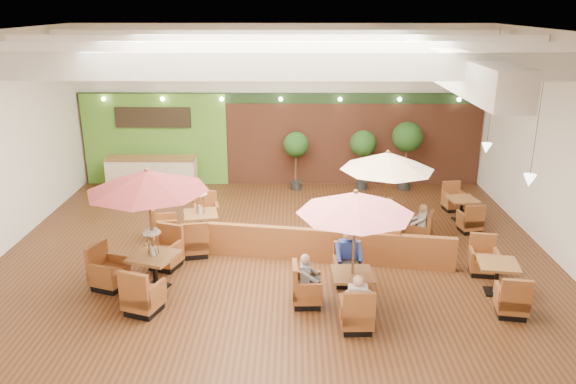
{
  "coord_description": "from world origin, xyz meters",
  "views": [
    {
      "loc": [
        0.45,
        -13.2,
        6.12
      ],
      "look_at": [
        0.3,
        0.5,
        1.5
      ],
      "focal_mm": 35.0,
      "sensor_mm": 36.0,
      "label": 1
    }
  ],
  "objects_px": {
    "topiary_2": "(407,140)",
    "diner_4": "(420,220)",
    "booth_divider": "(328,246)",
    "table_1": "(351,223)",
    "table_4": "(496,278)",
    "topiary_1": "(363,146)",
    "diner_0": "(357,296)",
    "table_2": "(386,181)",
    "diner_1": "(348,253)",
    "service_counter": "(152,174)",
    "topiary_0": "(296,147)",
    "table_3": "(192,224)",
    "table_0": "(146,204)",
    "diner_2": "(307,274)",
    "diner_3": "(390,233)",
    "table_5": "(461,210)"
  },
  "relations": [
    {
      "from": "table_3",
      "to": "topiary_1",
      "type": "bearing_deg",
      "value": 28.99
    },
    {
      "from": "table_0",
      "to": "diner_3",
      "type": "bearing_deg",
      "value": 34.43
    },
    {
      "from": "topiary_2",
      "to": "diner_1",
      "type": "height_order",
      "value": "topiary_2"
    },
    {
      "from": "topiary_1",
      "to": "topiary_0",
      "type": "bearing_deg",
      "value": -180.0
    },
    {
      "from": "table_2",
      "to": "diner_1",
      "type": "height_order",
      "value": "table_2"
    },
    {
      "from": "table_3",
      "to": "topiary_0",
      "type": "relative_size",
      "value": 1.36
    },
    {
      "from": "diner_1",
      "to": "diner_4",
      "type": "relative_size",
      "value": 1.2
    },
    {
      "from": "booth_divider",
      "to": "diner_3",
      "type": "relative_size",
      "value": 8.08
    },
    {
      "from": "booth_divider",
      "to": "table_0",
      "type": "relative_size",
      "value": 2.08
    },
    {
      "from": "topiary_2",
      "to": "diner_4",
      "type": "distance_m",
      "value": 4.9
    },
    {
      "from": "table_3",
      "to": "table_4",
      "type": "relative_size",
      "value": 1.07
    },
    {
      "from": "topiary_1",
      "to": "diner_1",
      "type": "height_order",
      "value": "topiary_1"
    },
    {
      "from": "topiary_1",
      "to": "table_2",
      "type": "bearing_deg",
      "value": -89.61
    },
    {
      "from": "table_1",
      "to": "table_0",
      "type": "bearing_deg",
      "value": 168.99
    },
    {
      "from": "service_counter",
      "to": "diner_0",
      "type": "bearing_deg",
      "value": -54.86
    },
    {
      "from": "topiary_1",
      "to": "diner_0",
      "type": "bearing_deg",
      "value": -97.11
    },
    {
      "from": "service_counter",
      "to": "booth_divider",
      "type": "bearing_deg",
      "value": -44.41
    },
    {
      "from": "topiary_0",
      "to": "booth_divider",
      "type": "bearing_deg",
      "value": -82.23
    },
    {
      "from": "diner_3",
      "to": "diner_0",
      "type": "bearing_deg",
      "value": -97.32
    },
    {
      "from": "table_2",
      "to": "diner_2",
      "type": "relative_size",
      "value": 3.79
    },
    {
      "from": "table_4",
      "to": "table_3",
      "type": "bearing_deg",
      "value": 166.88
    },
    {
      "from": "booth_divider",
      "to": "diner_2",
      "type": "relative_size",
      "value": 8.54
    },
    {
      "from": "booth_divider",
      "to": "table_3",
      "type": "height_order",
      "value": "table_3"
    },
    {
      "from": "service_counter",
      "to": "table_3",
      "type": "relative_size",
      "value": 1.1
    },
    {
      "from": "diner_2",
      "to": "diner_4",
      "type": "distance_m",
      "value": 4.37
    },
    {
      "from": "table_4",
      "to": "table_5",
      "type": "distance_m",
      "value": 4.41
    },
    {
      "from": "table_1",
      "to": "topiary_2",
      "type": "relative_size",
      "value": 1.1
    },
    {
      "from": "service_counter",
      "to": "table_2",
      "type": "height_order",
      "value": "table_2"
    },
    {
      "from": "table_2",
      "to": "table_4",
      "type": "bearing_deg",
      "value": -28.85
    },
    {
      "from": "diner_0",
      "to": "diner_3",
      "type": "distance_m",
      "value": 3.33
    },
    {
      "from": "diner_3",
      "to": "table_3",
      "type": "bearing_deg",
      "value": 178.87
    },
    {
      "from": "booth_divider",
      "to": "table_1",
      "type": "bearing_deg",
      "value": -72.57
    },
    {
      "from": "table_2",
      "to": "diner_0",
      "type": "relative_size",
      "value": 3.61
    },
    {
      "from": "topiary_0",
      "to": "topiary_2",
      "type": "relative_size",
      "value": 0.85
    },
    {
      "from": "topiary_1",
      "to": "diner_3",
      "type": "bearing_deg",
      "value": -89.67
    },
    {
      "from": "booth_divider",
      "to": "diner_1",
      "type": "height_order",
      "value": "diner_1"
    },
    {
      "from": "service_counter",
      "to": "topiary_0",
      "type": "height_order",
      "value": "topiary_0"
    },
    {
      "from": "table_2",
      "to": "diner_3",
      "type": "relative_size",
      "value": 3.58
    },
    {
      "from": "table_4",
      "to": "diner_2",
      "type": "xyz_separation_m",
      "value": [
        -4.2,
        -0.56,
        0.37
      ]
    },
    {
      "from": "service_counter",
      "to": "topiary_2",
      "type": "distance_m",
      "value": 8.75
    },
    {
      "from": "table_1",
      "to": "table_4",
      "type": "xyz_separation_m",
      "value": [
        3.31,
        0.56,
        -1.52
      ]
    },
    {
      "from": "table_2",
      "to": "diner_2",
      "type": "distance_m",
      "value": 3.91
    },
    {
      "from": "table_1",
      "to": "table_4",
      "type": "distance_m",
      "value": 3.68
    },
    {
      "from": "table_2",
      "to": "diner_1",
      "type": "distance_m",
      "value": 2.66
    },
    {
      "from": "service_counter",
      "to": "diner_4",
      "type": "bearing_deg",
      "value": -29.15
    },
    {
      "from": "diner_0",
      "to": "diner_2",
      "type": "relative_size",
      "value": 1.05
    },
    {
      "from": "service_counter",
      "to": "table_2",
      "type": "distance_m",
      "value": 8.63
    },
    {
      "from": "diner_0",
      "to": "table_1",
      "type": "bearing_deg",
      "value": 93.49
    },
    {
      "from": "service_counter",
      "to": "booth_divider",
      "type": "height_order",
      "value": "service_counter"
    },
    {
      "from": "diner_0",
      "to": "diner_3",
      "type": "relative_size",
      "value": 0.99
    }
  ]
}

